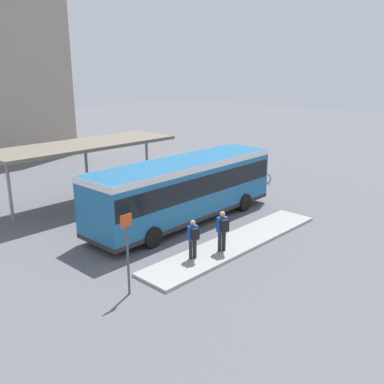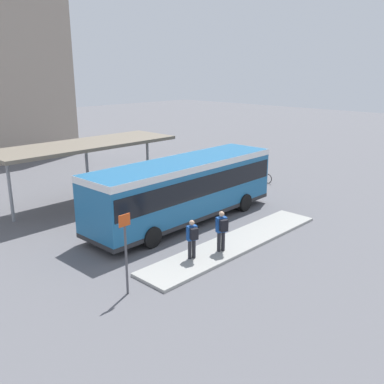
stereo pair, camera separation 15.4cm
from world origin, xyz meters
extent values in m
plane|color=#5B5B60|center=(0.00, 0.00, 0.00)|extent=(120.00, 120.00, 0.00)
cube|color=#9E9E99|center=(-0.54, -3.64, 0.06)|extent=(9.93, 1.80, 0.12)
cube|color=#1E6093|center=(0.00, 0.00, 1.69)|extent=(10.59, 2.79, 2.69)
cube|color=white|center=(0.00, 0.00, 2.89)|extent=(10.61, 2.81, 0.30)
cube|color=black|center=(0.00, 0.00, 2.02)|extent=(10.38, 2.81, 0.94)
cube|color=black|center=(5.25, 0.11, 2.02)|extent=(0.13, 2.37, 1.04)
cube|color=#28282B|center=(0.00, 0.00, 0.45)|extent=(10.60, 2.80, 0.20)
cylinder|color=black|center=(3.24, 1.30, 0.46)|extent=(0.92, 0.30, 0.92)
cylinder|color=black|center=(3.29, -1.17, 0.46)|extent=(0.92, 0.30, 0.92)
cylinder|color=black|center=(-3.29, 1.17, 0.46)|extent=(0.92, 0.30, 0.92)
cylinder|color=black|center=(-3.24, -1.30, 0.46)|extent=(0.92, 0.30, 0.92)
cylinder|color=#232328|center=(-3.13, -3.41, 0.50)|extent=(0.14, 0.14, 0.77)
cylinder|color=#232328|center=(-2.96, -3.47, 0.50)|extent=(0.14, 0.14, 0.77)
cube|color=#194799|center=(-3.04, -3.44, 1.18)|extent=(0.43, 0.32, 0.58)
cube|color=black|center=(-3.11, -3.63, 1.20)|extent=(0.33, 0.27, 0.44)
sphere|color=tan|center=(-3.04, -3.44, 1.59)|extent=(0.21, 0.21, 0.21)
cylinder|color=#232328|center=(-1.80, -3.76, 0.53)|extent=(0.15, 0.15, 0.82)
cylinder|color=#232328|center=(-1.63, -3.83, 0.53)|extent=(0.15, 0.15, 0.82)
cube|color=#194799|center=(-1.72, -3.80, 1.25)|extent=(0.47, 0.36, 0.62)
cube|color=black|center=(-1.80, -3.99, 1.28)|extent=(0.36, 0.30, 0.47)
sphere|color=tan|center=(-1.72, -3.80, 1.70)|extent=(0.22, 0.22, 0.22)
torus|color=black|center=(8.84, 2.01, 0.32)|extent=(0.07, 0.65, 0.65)
torus|color=black|center=(8.81, 1.14, 0.32)|extent=(0.07, 0.65, 0.65)
cylinder|color=#287F3D|center=(8.82, 1.57, 0.53)|extent=(0.06, 0.68, 0.04)
cylinder|color=#287F3D|center=(8.82, 1.41, 0.48)|extent=(0.04, 0.04, 0.32)
cube|color=black|center=(8.82, 1.41, 0.64)|extent=(0.08, 0.18, 0.04)
cylinder|color=#287F3D|center=(8.84, 1.92, 0.61)|extent=(0.48, 0.05, 0.03)
torus|color=black|center=(8.95, 1.82, 0.37)|extent=(0.15, 0.74, 0.74)
torus|color=black|center=(8.80, 2.81, 0.37)|extent=(0.15, 0.74, 0.74)
cylinder|color=black|center=(8.88, 2.32, 0.61)|extent=(0.15, 0.78, 0.04)
cylinder|color=black|center=(8.85, 2.50, 0.55)|extent=(0.04, 0.04, 0.37)
cube|color=black|center=(8.85, 2.50, 0.73)|extent=(0.10, 0.19, 0.04)
cylinder|color=black|center=(8.94, 1.92, 0.70)|extent=(0.48, 0.10, 0.03)
torus|color=black|center=(8.79, 2.58, 0.35)|extent=(0.09, 0.71, 0.71)
torus|color=black|center=(8.74, 3.54, 0.35)|extent=(0.09, 0.71, 0.71)
cylinder|color=gold|center=(8.76, 3.06, 0.58)|extent=(0.08, 0.75, 0.04)
cylinder|color=gold|center=(8.75, 3.23, 0.52)|extent=(0.04, 0.04, 0.35)
cube|color=black|center=(8.75, 3.23, 0.69)|extent=(0.08, 0.18, 0.04)
cylinder|color=gold|center=(8.78, 2.68, 0.66)|extent=(0.48, 0.06, 0.03)
torus|color=black|center=(8.95, 3.30, 0.37)|extent=(0.17, 0.74, 0.74)
torus|color=black|center=(8.78, 4.30, 0.37)|extent=(0.17, 0.74, 0.74)
cylinder|color=#2847AD|center=(8.86, 3.80, 0.61)|extent=(0.17, 0.78, 0.04)
cylinder|color=#2847AD|center=(8.83, 3.98, 0.55)|extent=(0.04, 0.04, 0.37)
cube|color=black|center=(8.83, 3.98, 0.73)|extent=(0.10, 0.19, 0.04)
cylinder|color=#2847AD|center=(8.93, 3.40, 0.70)|extent=(0.48, 0.11, 0.03)
cube|color=#706656|center=(-1.57, 5.98, 3.27)|extent=(10.18, 3.40, 0.18)
cylinder|color=gray|center=(-5.90, 5.98, 1.59)|extent=(0.16, 0.16, 3.18)
cylinder|color=gray|center=(2.75, 5.98, 1.59)|extent=(0.16, 0.16, 3.18)
cylinder|color=gray|center=(-1.57, 5.98, 1.59)|extent=(0.16, 0.16, 3.18)
cylinder|color=slate|center=(1.81, 3.12, 0.23)|extent=(0.73, 0.73, 0.45)
sphere|color=#337F38|center=(1.81, 3.12, 0.77)|extent=(0.84, 0.84, 0.84)
cylinder|color=#4C4C51|center=(-6.34, -3.65, 1.20)|extent=(0.08, 0.08, 2.40)
cube|color=#D84C19|center=(-6.34, -3.65, 2.60)|extent=(0.44, 0.03, 0.40)
camera|label=1|loc=(-14.13, -13.95, 7.24)|focal=40.00mm
camera|label=2|loc=(-14.02, -14.06, 7.24)|focal=40.00mm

